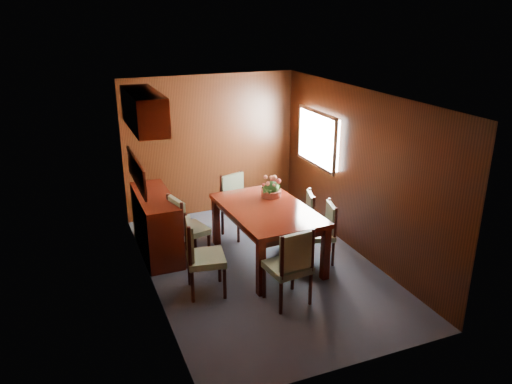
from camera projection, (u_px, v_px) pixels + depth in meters
name	position (u px, v px, depth m)	size (l,w,h in m)	color
ground	(261.00, 266.00, 7.01)	(4.50, 4.50, 0.00)	#373D4B
room_shell	(245.00, 149.00, 6.70)	(3.06, 4.52, 2.41)	black
sideboard	(156.00, 224.00, 7.28)	(0.48, 1.40, 0.90)	#380E07
dining_table	(267.00, 215.00, 6.96)	(1.16, 1.78, 0.81)	#380E07
chair_left_near	(199.00, 252.00, 6.19)	(0.54, 0.55, 1.02)	black
chair_left_far	(184.00, 225.00, 7.00)	(0.55, 0.56, 0.99)	black
chair_right_near	(324.00, 229.00, 7.03)	(0.49, 0.50, 0.88)	black
chair_right_far	(303.00, 217.00, 7.40)	(0.51, 0.53, 0.89)	black
chair_head	(291.00, 263.00, 5.94)	(0.53, 0.51, 1.02)	black
chair_foot	(237.00, 201.00, 7.87)	(0.60, 0.58, 0.99)	black
flower_centerpiece	(271.00, 186.00, 7.29)	(0.32, 0.32, 0.32)	#AE4935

